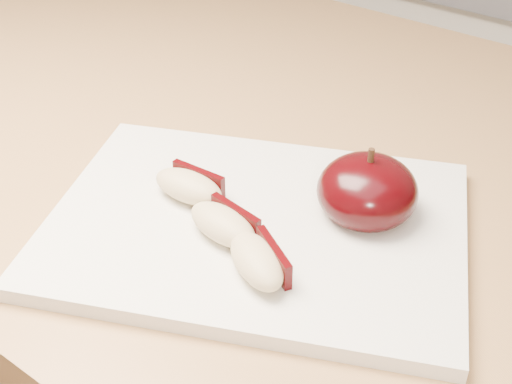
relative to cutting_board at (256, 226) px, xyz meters
The scene contains 5 objects.
cutting_board is the anchor object (origin of this frame).
apple_half 0.09m from the cutting_board, 44.42° to the left, with size 0.10×0.10×0.06m.
apple_wedge_a 0.06m from the cutting_board, behind, with size 0.06×0.03×0.02m.
apple_wedge_b 0.03m from the cutting_board, 102.68° to the right, with size 0.06×0.04×0.02m.
apple_wedge_c 0.06m from the cutting_board, 50.88° to the right, with size 0.07×0.06×0.02m.
Camera 1 is at (0.22, 0.04, 1.23)m, focal length 50.00 mm.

